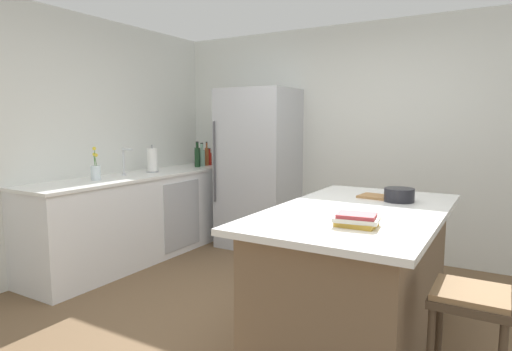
# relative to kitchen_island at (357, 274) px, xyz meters

# --- Properties ---
(ground_plane) EXTENTS (7.20, 7.20, 0.00)m
(ground_plane) POSITION_rel_kitchen_island_xyz_m (-0.55, -0.22, -0.47)
(ground_plane) COLOR brown
(wall_rear) EXTENTS (6.00, 0.10, 2.60)m
(wall_rear) POSITION_rel_kitchen_island_xyz_m (-0.55, 2.03, 0.83)
(wall_rear) COLOR silver
(wall_rear) RESTS_ON ground_plane
(wall_left) EXTENTS (0.10, 6.00, 2.60)m
(wall_left) POSITION_rel_kitchen_island_xyz_m (-3.00, -0.22, 0.83)
(wall_left) COLOR silver
(wall_left) RESTS_ON ground_plane
(counter_run_left) EXTENTS (0.67, 2.66, 0.94)m
(counter_run_left) POSITION_rel_kitchen_island_xyz_m (-2.63, 0.56, 0.00)
(counter_run_left) COLOR white
(counter_run_left) RESTS_ON ground_plane
(kitchen_island) EXTENTS (1.07, 1.91, 0.92)m
(kitchen_island) POSITION_rel_kitchen_island_xyz_m (0.00, 0.00, 0.00)
(kitchen_island) COLOR #7A6047
(kitchen_island) RESTS_ON ground_plane
(refrigerator) EXTENTS (0.85, 0.73, 1.90)m
(refrigerator) POSITION_rel_kitchen_island_xyz_m (-1.74, 1.63, 0.48)
(refrigerator) COLOR #B7BABF
(refrigerator) RESTS_ON ground_plane
(bar_stool) EXTENTS (0.36, 0.36, 0.70)m
(bar_stool) POSITION_rel_kitchen_island_xyz_m (0.73, -0.56, 0.10)
(bar_stool) COLOR #473828
(bar_stool) RESTS_ON ground_plane
(sink_faucet) EXTENTS (0.15, 0.05, 0.30)m
(sink_faucet) POSITION_rel_kitchen_island_xyz_m (-2.68, 0.40, 0.63)
(sink_faucet) COLOR silver
(sink_faucet) RESTS_ON counter_run_left
(flower_vase) EXTENTS (0.09, 0.09, 0.33)m
(flower_vase) POSITION_rel_kitchen_island_xyz_m (-2.64, -0.00, 0.56)
(flower_vase) COLOR silver
(flower_vase) RESTS_ON counter_run_left
(paper_towel_roll) EXTENTS (0.14, 0.14, 0.31)m
(paper_towel_roll) POSITION_rel_kitchen_island_xyz_m (-2.64, 0.78, 0.60)
(paper_towel_roll) COLOR gray
(paper_towel_roll) RESTS_ON counter_run_left
(hot_sauce_bottle) EXTENTS (0.05, 0.05, 0.22)m
(hot_sauce_bottle) POSITION_rel_kitchen_island_xyz_m (-2.57, 1.77, 0.56)
(hot_sauce_bottle) COLOR red
(hot_sauce_bottle) RESTS_ON counter_run_left
(vinegar_bottle) EXTENTS (0.05, 0.05, 0.31)m
(vinegar_bottle) POSITION_rel_kitchen_island_xyz_m (-2.56, 1.69, 0.60)
(vinegar_bottle) COLOR #994C23
(vinegar_bottle) RESTS_ON counter_run_left
(gin_bottle) EXTENTS (0.08, 0.08, 0.30)m
(gin_bottle) POSITION_rel_kitchen_island_xyz_m (-2.56, 1.59, 0.59)
(gin_bottle) COLOR #8CB79E
(gin_bottle) RESTS_ON counter_run_left
(wine_bottle) EXTENTS (0.07, 0.07, 0.32)m
(wine_bottle) POSITION_rel_kitchen_island_xyz_m (-2.55, 1.49, 0.60)
(wine_bottle) COLOR #19381E
(wine_bottle) RESTS_ON counter_run_left
(cookbook_stack) EXTENTS (0.26, 0.20, 0.07)m
(cookbook_stack) POSITION_rel_kitchen_island_xyz_m (0.14, -0.49, 0.49)
(cookbook_stack) COLOR gold
(cookbook_stack) RESTS_ON kitchen_island
(mixing_bowl) EXTENTS (0.22, 0.22, 0.10)m
(mixing_bowl) POSITION_rel_kitchen_island_xyz_m (0.17, 0.41, 0.51)
(mixing_bowl) COLOR black
(mixing_bowl) RESTS_ON kitchen_island
(cutting_board) EXTENTS (0.36, 0.24, 0.02)m
(cutting_board) POSITION_rel_kitchen_island_xyz_m (0.03, 0.48, 0.47)
(cutting_board) COLOR #9E7042
(cutting_board) RESTS_ON kitchen_island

